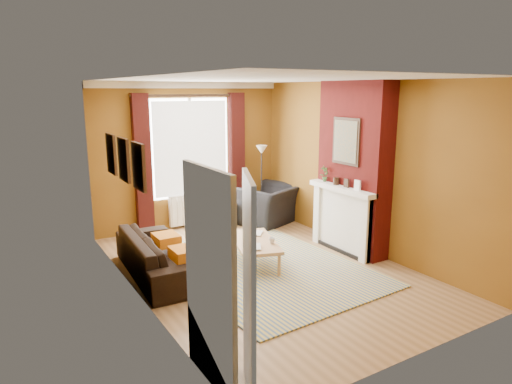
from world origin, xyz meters
TOP-DOWN VIEW (x-y plane):
  - ground at (0.00, 0.00)m, footprint 5.50×5.50m
  - room_walls at (0.64, 0.28)m, footprint 3.82×5.54m
  - striped_rug at (0.02, 0.10)m, footprint 2.74×3.66m
  - sofa at (-1.42, 0.63)m, footprint 0.92×2.13m
  - armchair at (1.39, 2.06)m, footprint 1.46×1.37m
  - coffee_table at (-0.04, 0.22)m, footprint 0.94×1.33m
  - wicker_stool at (0.59, 2.30)m, footprint 0.40×0.40m
  - floor_lamp at (1.33, 2.22)m, footprint 0.23×0.23m
  - book_a at (-0.33, -0.01)m, footprint 0.33×0.36m
  - book_b at (0.06, 0.55)m, footprint 0.33×0.34m
  - mug at (0.10, -0.04)m, footprint 0.13×0.13m
  - tv_remote at (-0.11, 0.26)m, footprint 0.11×0.15m

SIDE VIEW (x-z plane):
  - ground at x=0.00m, z-range 0.00..0.00m
  - striped_rug at x=0.02m, z-range 0.00..0.02m
  - wicker_stool at x=0.59m, z-range 0.00..0.45m
  - sofa at x=-1.42m, z-range 0.00..0.61m
  - coffee_table at x=-0.04m, z-range 0.16..0.56m
  - armchair at x=1.39m, z-range 0.00..0.76m
  - tv_remote at x=-0.11m, z-range 0.40..0.42m
  - book_b at x=0.06m, z-range 0.40..0.42m
  - book_a at x=-0.33m, z-range 0.40..0.43m
  - mug at x=0.10m, z-range 0.40..0.49m
  - floor_lamp at x=1.33m, z-range 0.45..2.02m
  - room_walls at x=0.64m, z-range -0.03..2.80m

